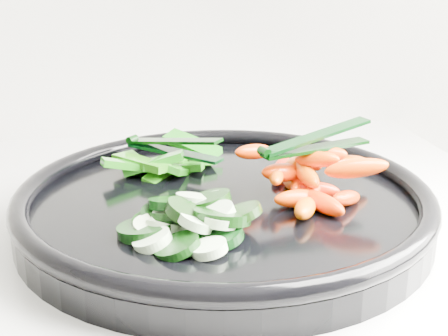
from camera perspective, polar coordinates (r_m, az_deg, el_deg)
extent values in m
cylinder|color=black|center=(0.57, 0.00, -4.04)|extent=(0.39, 0.39, 0.02)
torus|color=black|center=(0.56, 0.00, -2.31)|extent=(0.40, 0.40, 0.02)
cylinder|color=black|center=(0.47, -4.32, -7.17)|extent=(0.04, 0.04, 0.02)
cylinder|color=beige|center=(0.48, -6.57, -6.61)|extent=(0.04, 0.04, 0.02)
cylinder|color=black|center=(0.52, -4.92, -4.64)|extent=(0.04, 0.04, 0.03)
cylinder|color=#B7D2A8|center=(0.50, -5.61, -5.35)|extent=(0.04, 0.04, 0.02)
cylinder|color=black|center=(0.52, -5.44, -4.71)|extent=(0.05, 0.05, 0.03)
cylinder|color=#D8F3C3|center=(0.51, -4.70, -4.93)|extent=(0.04, 0.04, 0.02)
cylinder|color=black|center=(0.48, -0.59, -6.26)|extent=(0.06, 0.06, 0.02)
cylinder|color=#DEF3C3|center=(0.46, -1.40, -7.36)|extent=(0.04, 0.04, 0.02)
cylinder|color=black|center=(0.52, -3.38, -4.39)|extent=(0.05, 0.05, 0.02)
cylinder|color=beige|center=(0.52, -2.99, -4.47)|extent=(0.03, 0.03, 0.02)
cylinder|color=black|center=(0.50, -7.21, -5.58)|extent=(0.06, 0.06, 0.02)
cylinder|color=beige|center=(0.52, -5.74, -4.52)|extent=(0.05, 0.05, 0.01)
cylinder|color=black|center=(0.51, -6.23, -5.21)|extent=(0.05, 0.05, 0.02)
cylinder|color=beige|center=(0.50, -6.48, -5.51)|extent=(0.05, 0.05, 0.01)
cylinder|color=black|center=(0.50, 1.45, -4.23)|extent=(0.05, 0.05, 0.02)
cylinder|color=beige|center=(0.50, -0.73, -4.30)|extent=(0.04, 0.04, 0.02)
cylinder|color=black|center=(0.52, -4.87, -3.25)|extent=(0.05, 0.05, 0.02)
cylinder|color=beige|center=(0.53, -2.86, -2.89)|extent=(0.04, 0.04, 0.01)
cylinder|color=black|center=(0.50, -2.95, -4.22)|extent=(0.06, 0.06, 0.03)
cylinder|color=#B5D1A7|center=(0.48, -2.60, -5.03)|extent=(0.03, 0.03, 0.02)
cylinder|color=black|center=(0.52, -1.50, -2.99)|extent=(0.05, 0.05, 0.02)
cylinder|color=#D5F7C6|center=(0.52, -0.96, -3.02)|extent=(0.03, 0.03, 0.02)
cylinder|color=black|center=(0.49, -0.17, -4.45)|extent=(0.06, 0.06, 0.02)
cylinder|color=#D8F1C0|center=(0.48, -0.44, -4.89)|extent=(0.04, 0.04, 0.01)
ellipsoid|color=#E13A00|center=(0.56, 7.83, -2.54)|extent=(0.04, 0.04, 0.02)
ellipsoid|color=#EF2600|center=(0.55, 6.94, -2.78)|extent=(0.05, 0.03, 0.02)
ellipsoid|color=#F42A00|center=(0.54, 8.97, -3.17)|extent=(0.04, 0.05, 0.02)
ellipsoid|color=#ED4B00|center=(0.58, 6.44, -1.40)|extent=(0.02, 0.05, 0.02)
ellipsoid|color=#ED0F00|center=(0.56, 11.13, -2.71)|extent=(0.04, 0.04, 0.02)
ellipsoid|color=#F35D00|center=(0.58, 6.88, -1.66)|extent=(0.03, 0.04, 0.02)
ellipsoid|color=#E55C00|center=(0.53, 7.43, -3.67)|extent=(0.04, 0.05, 0.03)
ellipsoid|color=#EC3200|center=(0.57, 8.60, -1.94)|extent=(0.04, 0.02, 0.02)
ellipsoid|color=#E23300|center=(0.64, 8.04, 0.41)|extent=(0.02, 0.04, 0.02)
ellipsoid|color=red|center=(0.62, 5.29, -0.05)|extent=(0.04, 0.05, 0.02)
ellipsoid|color=#F34400|center=(0.56, 4.78, -0.68)|extent=(0.03, 0.05, 0.02)
ellipsoid|color=#FF1A00|center=(0.62, 9.56, 1.02)|extent=(0.04, 0.04, 0.02)
ellipsoid|color=#E75E00|center=(0.59, 6.43, 0.24)|extent=(0.04, 0.05, 0.02)
ellipsoid|color=#E35700|center=(0.57, 7.49, -0.54)|extent=(0.02, 0.05, 0.02)
ellipsoid|color=#E15800|center=(0.57, 5.49, -0.40)|extent=(0.06, 0.04, 0.03)
ellipsoid|color=#E04300|center=(0.60, 11.32, 0.39)|extent=(0.06, 0.03, 0.02)
ellipsoid|color=#DE4D00|center=(0.56, 8.49, 0.79)|extent=(0.04, 0.04, 0.02)
ellipsoid|color=#DD5400|center=(0.58, 2.76, 1.50)|extent=(0.05, 0.03, 0.02)
ellipsoid|color=#FF4800|center=(0.58, 8.91, 1.21)|extent=(0.05, 0.04, 0.02)
ellipsoid|color=#FC4900|center=(0.55, 12.02, -0.02)|extent=(0.06, 0.03, 0.03)
cube|color=#0D6709|center=(0.64, -5.21, 0.07)|extent=(0.04, 0.05, 0.02)
cube|color=#116E0A|center=(0.63, -3.83, -0.10)|extent=(0.04, 0.06, 0.03)
cube|color=#156A0A|center=(0.66, -2.12, 0.78)|extent=(0.03, 0.05, 0.02)
cube|color=#19730B|center=(0.64, -4.05, 0.06)|extent=(0.05, 0.04, 0.01)
cube|color=#1F750B|center=(0.63, -5.40, -0.16)|extent=(0.05, 0.06, 0.02)
cube|color=#0F6E0A|center=(0.66, -8.26, 0.66)|extent=(0.03, 0.05, 0.01)
cube|color=#106009|center=(0.64, -6.85, 0.06)|extent=(0.02, 0.06, 0.03)
cube|color=#13720A|center=(0.62, -6.44, 0.45)|extent=(0.06, 0.03, 0.03)
cube|color=#17710A|center=(0.62, -8.87, 0.27)|extent=(0.05, 0.03, 0.02)
cube|color=#1D690A|center=(0.62, -7.57, 0.49)|extent=(0.06, 0.06, 0.01)
cube|color=#0A6709|center=(0.67, -2.94, 2.13)|extent=(0.06, 0.07, 0.02)
cylinder|color=black|center=(0.54, 3.70, 1.47)|extent=(0.01, 0.01, 0.01)
cube|color=black|center=(0.57, 8.44, 1.81)|extent=(0.11, 0.05, 0.00)
cube|color=black|center=(0.57, 8.49, 2.92)|extent=(0.11, 0.05, 0.02)
cylinder|color=black|center=(0.67, -8.39, 2.61)|extent=(0.01, 0.01, 0.01)
cube|color=black|center=(0.63, -4.59, 1.47)|extent=(0.09, 0.09, 0.00)
cube|color=black|center=(0.63, -4.62, 2.46)|extent=(0.09, 0.09, 0.02)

